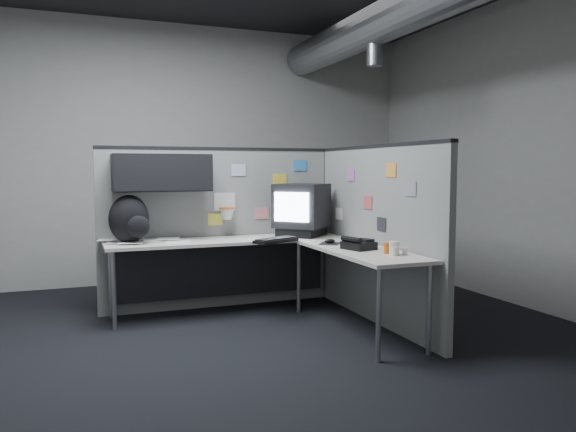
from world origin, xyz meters
name	(u,v)px	position (x,y,z in m)	size (l,w,h in m)	color
room	(333,86)	(0.56, 0.00, 2.10)	(5.62, 5.62, 3.22)	black
partition_back	(206,211)	(-0.25, 1.23, 1.00)	(2.44, 0.42, 1.63)	slate
partition_right	(375,233)	(1.10, 0.22, 0.82)	(0.07, 2.23, 1.63)	slate
desk	(260,254)	(0.15, 0.70, 0.61)	(2.31, 2.11, 0.73)	beige
monitor	(301,209)	(0.68, 0.98, 1.00)	(0.66, 0.66, 0.53)	black
keyboard	(276,240)	(0.27, 0.60, 0.75)	(0.48, 0.35, 0.04)	black
mouse	(330,242)	(0.69, 0.32, 0.75)	(0.26, 0.27, 0.05)	black
phone	(358,244)	(0.76, -0.09, 0.77)	(0.27, 0.29, 0.11)	black
bottles	(394,250)	(0.88, -0.45, 0.77)	(0.16, 0.17, 0.09)	silver
cup	(394,248)	(0.87, -0.48, 0.78)	(0.08, 0.08, 0.11)	beige
papers	(144,240)	(-0.88, 1.12, 0.74)	(0.87, 0.66, 0.02)	white
backpack	(130,220)	(-1.01, 1.01, 0.95)	(0.40, 0.36, 0.45)	black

